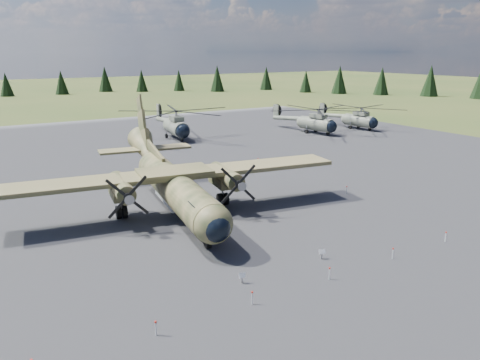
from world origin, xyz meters
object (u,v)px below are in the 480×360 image
helicopter_mid (316,116)px  helicopter_far (359,114)px  transport_plane (172,179)px  helicopter_near (175,118)px

helicopter_mid → helicopter_far: size_ratio=1.09×
transport_plane → helicopter_far: bearing=35.5°
helicopter_mid → helicopter_near: bearing=152.4°
transport_plane → helicopter_mid: bearing=41.7°
transport_plane → helicopter_far: (49.62, 25.30, 0.04)m
helicopter_near → transport_plane: bearing=-107.5°
helicopter_near → helicopter_far: helicopter_near is taller
helicopter_mid → transport_plane: bearing=-155.0°
helicopter_mid → helicopter_far: bearing=-10.8°
transport_plane → helicopter_near: bearing=74.1°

